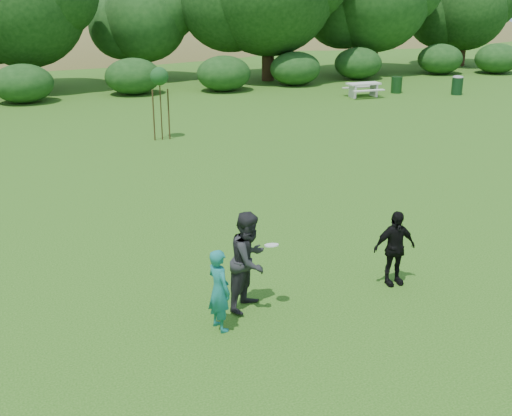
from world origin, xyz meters
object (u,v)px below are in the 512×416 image
(player_grey, at_px, (249,261))
(sapling, at_px, (159,78))
(trash_can_lidded, at_px, (457,85))
(player_teal, at_px, (219,290))
(trash_can_near, at_px, (397,85))
(picnic_table, at_px, (363,87))
(player_black, at_px, (394,248))

(player_grey, xyz_separation_m, sapling, (1.39, 14.18, 1.44))
(trash_can_lidded, bearing_deg, player_teal, -135.23)
(trash_can_near, distance_m, trash_can_lidded, 3.27)
(player_teal, bearing_deg, picnic_table, -49.97)
(trash_can_near, height_order, sapling, sapling)
(player_teal, relative_size, player_black, 0.97)
(picnic_table, xyz_separation_m, trash_can_lidded, (5.24, -1.09, 0.02))
(player_grey, distance_m, picnic_table, 24.29)
(player_black, distance_m, trash_can_near, 24.39)
(player_black, bearing_deg, picnic_table, 63.77)
(player_black, xyz_separation_m, trash_can_near, (12.94, 20.67, -0.35))
(player_grey, distance_m, sapling, 14.32)
(player_grey, height_order, trash_can_near, player_grey)
(player_teal, bearing_deg, sapling, -23.32)
(player_black, height_order, trash_can_lidded, player_black)
(player_black, height_order, picnic_table, player_black)
(trash_can_near, bearing_deg, player_grey, -128.00)
(picnic_table, bearing_deg, player_black, -117.64)
(sapling, relative_size, trash_can_lidded, 2.71)
(player_teal, height_order, picnic_table, player_teal)
(player_teal, distance_m, trash_can_near, 27.09)
(player_black, relative_size, picnic_table, 0.89)
(trash_can_near, relative_size, picnic_table, 0.50)
(player_black, xyz_separation_m, trash_can_lidded, (15.78, 19.05, -0.26))
(sapling, relative_size, picnic_table, 1.58)
(player_teal, height_order, trash_can_near, player_teal)
(trash_can_lidded, bearing_deg, picnic_table, 168.23)
(picnic_table, bearing_deg, player_teal, -125.03)
(picnic_table, relative_size, trash_can_lidded, 1.71)
(trash_can_near, relative_size, trash_can_lidded, 0.86)
(player_teal, bearing_deg, player_black, -97.46)
(player_grey, xyz_separation_m, player_black, (3.15, -0.08, -0.18))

